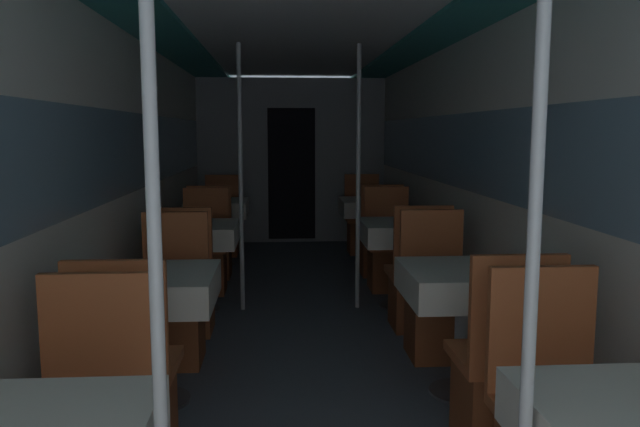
% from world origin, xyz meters
% --- Properties ---
extents(wall_left, '(0.05, 10.08, 2.22)m').
position_xyz_m(wall_left, '(-1.29, 3.64, 1.14)').
color(wall_left, silver).
rests_on(wall_left, ground_plane).
extents(wall_right, '(0.05, 10.08, 2.22)m').
position_xyz_m(wall_right, '(1.29, 3.64, 1.14)').
color(wall_right, silver).
rests_on(wall_right, ground_plane).
extents(ceiling_panel, '(2.58, 10.08, 0.07)m').
position_xyz_m(ceiling_panel, '(0.00, 3.64, 2.26)').
color(ceiling_panel, silver).
rests_on(ceiling_panel, wall_left).
extents(bulkhead_far, '(2.53, 0.09, 2.22)m').
position_xyz_m(bulkhead_far, '(0.00, 7.57, 1.10)').
color(bulkhead_far, gray).
rests_on(bulkhead_far, ground_plane).
extents(support_pole_left_0, '(0.04, 0.04, 2.22)m').
position_xyz_m(support_pole_left_0, '(-0.49, 0.64, 1.11)').
color(support_pole_left_0, silver).
rests_on(support_pole_left_0, ground_plane).
extents(dining_table_left_1, '(0.68, 0.68, 0.74)m').
position_xyz_m(dining_table_left_1, '(-0.87, 2.45, 0.62)').
color(dining_table_left_1, '#4C4C51').
rests_on(dining_table_left_1, ground_plane).
extents(chair_left_near_1, '(0.43, 0.43, 0.97)m').
position_xyz_m(chair_left_near_1, '(-0.87, 1.84, 0.29)').
color(chair_left_near_1, brown).
rests_on(chair_left_near_1, ground_plane).
extents(chair_left_far_1, '(0.43, 0.43, 0.97)m').
position_xyz_m(chair_left_far_1, '(-0.87, 3.07, 0.29)').
color(chair_left_far_1, brown).
rests_on(chair_left_far_1, ground_plane).
extents(dining_table_left_2, '(0.68, 0.68, 0.74)m').
position_xyz_m(dining_table_left_2, '(-0.87, 4.26, 0.62)').
color(dining_table_left_2, '#4C4C51').
rests_on(dining_table_left_2, ground_plane).
extents(chair_left_near_2, '(0.43, 0.43, 0.97)m').
position_xyz_m(chair_left_near_2, '(-0.87, 3.65, 0.29)').
color(chair_left_near_2, brown).
rests_on(chair_left_near_2, ground_plane).
extents(chair_left_far_2, '(0.43, 0.43, 0.97)m').
position_xyz_m(chair_left_far_2, '(-0.87, 4.88, 0.29)').
color(chair_left_far_2, brown).
rests_on(chair_left_far_2, ground_plane).
extents(support_pole_left_2, '(0.04, 0.04, 2.22)m').
position_xyz_m(support_pole_left_2, '(-0.49, 4.26, 1.11)').
color(support_pole_left_2, silver).
rests_on(support_pole_left_2, ground_plane).
extents(dining_table_left_3, '(0.68, 0.68, 0.74)m').
position_xyz_m(dining_table_left_3, '(-0.87, 6.08, 0.62)').
color(dining_table_left_3, '#4C4C51').
rests_on(dining_table_left_3, ground_plane).
extents(chair_left_near_3, '(0.43, 0.43, 0.97)m').
position_xyz_m(chair_left_near_3, '(-0.87, 5.46, 0.29)').
color(chair_left_near_3, brown).
rests_on(chair_left_near_3, ground_plane).
extents(chair_left_far_3, '(0.43, 0.43, 0.97)m').
position_xyz_m(chair_left_far_3, '(-0.87, 6.69, 0.29)').
color(chair_left_far_3, brown).
rests_on(chair_left_far_3, ground_plane).
extents(support_pole_right_0, '(0.04, 0.04, 2.22)m').
position_xyz_m(support_pole_right_0, '(0.49, 0.64, 1.11)').
color(support_pole_right_0, silver).
rests_on(support_pole_right_0, ground_plane).
extents(dining_table_right_1, '(0.68, 0.68, 0.74)m').
position_xyz_m(dining_table_right_1, '(0.87, 2.45, 0.62)').
color(dining_table_right_1, '#4C4C51').
rests_on(dining_table_right_1, ground_plane).
extents(chair_right_near_1, '(0.43, 0.43, 0.97)m').
position_xyz_m(chair_right_near_1, '(0.87, 1.84, 0.29)').
color(chair_right_near_1, brown).
rests_on(chair_right_near_1, ground_plane).
extents(chair_right_far_1, '(0.43, 0.43, 0.97)m').
position_xyz_m(chair_right_far_1, '(0.87, 3.07, 0.29)').
color(chair_right_far_1, brown).
rests_on(chair_right_far_1, ground_plane).
extents(dining_table_right_2, '(0.68, 0.68, 0.74)m').
position_xyz_m(dining_table_right_2, '(0.87, 4.26, 0.62)').
color(dining_table_right_2, '#4C4C51').
rests_on(dining_table_right_2, ground_plane).
extents(chair_right_near_2, '(0.43, 0.43, 0.97)m').
position_xyz_m(chair_right_near_2, '(0.87, 3.65, 0.29)').
color(chair_right_near_2, brown).
rests_on(chair_right_near_2, ground_plane).
extents(chair_right_far_2, '(0.43, 0.43, 0.97)m').
position_xyz_m(chair_right_far_2, '(0.87, 4.88, 0.29)').
color(chair_right_far_2, brown).
rests_on(chair_right_far_2, ground_plane).
extents(support_pole_right_2, '(0.04, 0.04, 2.22)m').
position_xyz_m(support_pole_right_2, '(0.49, 4.26, 1.11)').
color(support_pole_right_2, silver).
rests_on(support_pole_right_2, ground_plane).
extents(dining_table_right_3, '(0.68, 0.68, 0.74)m').
position_xyz_m(dining_table_right_3, '(0.87, 6.08, 0.62)').
color(dining_table_right_3, '#4C4C51').
rests_on(dining_table_right_3, ground_plane).
extents(chair_right_near_3, '(0.43, 0.43, 0.97)m').
position_xyz_m(chair_right_near_3, '(0.87, 5.46, 0.29)').
color(chair_right_near_3, brown).
rests_on(chair_right_near_3, ground_plane).
extents(chair_right_far_3, '(0.43, 0.43, 0.97)m').
position_xyz_m(chair_right_far_3, '(0.87, 6.69, 0.29)').
color(chair_right_far_3, brown).
rests_on(chair_right_far_3, ground_plane).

